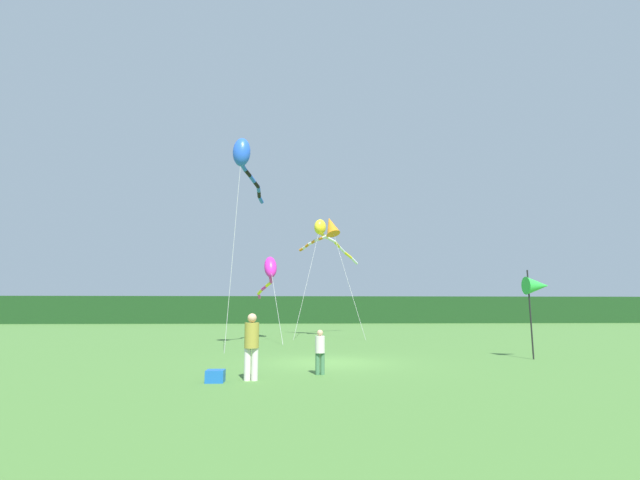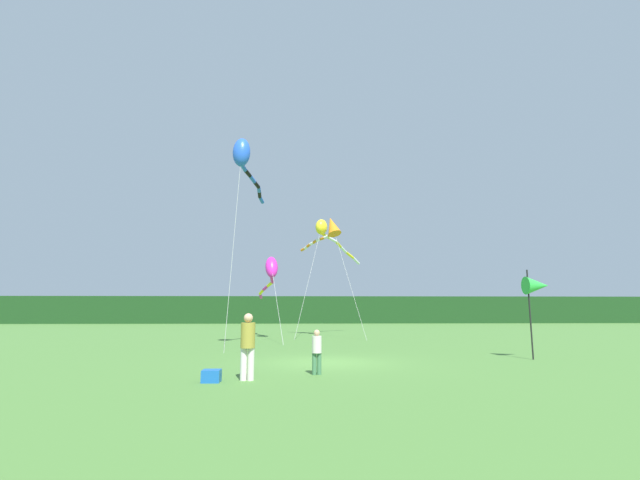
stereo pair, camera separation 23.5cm
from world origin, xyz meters
The scene contains 10 objects.
ground_plane centered at (0.00, 0.00, 0.00)m, with size 120.00×120.00×0.00m, color #477533.
distant_treeline centered at (0.00, 45.00, 1.80)m, with size 108.00×3.75×3.59m, color #193D19.
person_adult centered at (-2.39, -3.97, 0.99)m, with size 0.39×0.39×1.78m.
person_child centered at (-0.48, -3.00, 0.72)m, with size 0.28×0.28×1.29m.
cooler_box centered at (-3.29, -4.20, 0.16)m, with size 0.47×0.43×0.32m, color #1959B2.
banner_flag_pole centered at (8.20, 0.58, 2.77)m, with size 0.90×0.70×3.41m.
kite_blue centered at (-3.92, 5.36, 9.50)m, with size 1.39×5.43×10.45m.
kite_yellow centered at (0.87, 15.48, 7.43)m, with size 5.33×8.52×8.36m.
kite_orange centered at (1.09, 14.17, 7.53)m, with size 4.13×5.73×8.45m.
kite_magenta centered at (-2.98, 13.09, 4.38)m, with size 2.21×9.80×5.48m.
Camera 2 is at (-0.96, -16.33, 1.89)m, focal length 24.90 mm.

